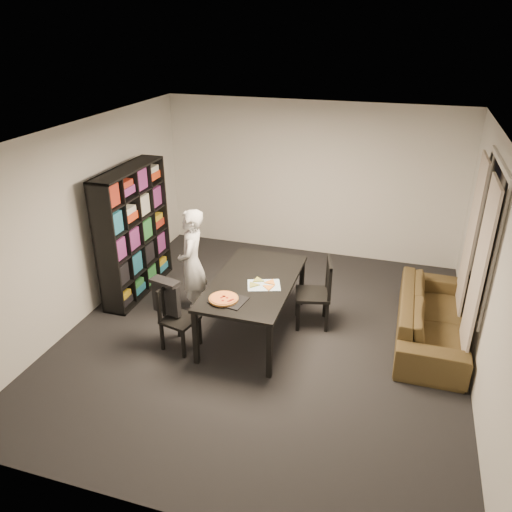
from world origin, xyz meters
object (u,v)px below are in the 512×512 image
(sofa, at_px, (432,318))
(dining_table, at_px, (254,285))
(person, at_px, (192,264))
(pepperoni_pizza, at_px, (224,299))
(chair_right, at_px, (320,289))
(chair_left, at_px, (175,313))
(bookshelf, at_px, (134,232))
(baking_tray, at_px, (229,300))

(sofa, bearing_deg, dining_table, 103.04)
(person, height_order, pepperoni_pizza, person)
(dining_table, height_order, person, person)
(chair_right, height_order, person, person)
(chair_left, xyz_separation_m, pepperoni_pizza, (0.65, 0.02, 0.30))
(bookshelf, distance_m, chair_left, 1.69)
(chair_right, bearing_deg, pepperoni_pizza, -58.11)
(person, xyz_separation_m, pepperoni_pizza, (0.74, -0.76, 0.01))
(bookshelf, distance_m, dining_table, 2.08)
(baking_tray, distance_m, pepperoni_pizza, 0.06)
(pepperoni_pizza, distance_m, sofa, 2.68)
(dining_table, bearing_deg, chair_left, -144.83)
(chair_left, bearing_deg, sofa, -56.95)
(chair_right, height_order, pepperoni_pizza, chair_right)
(chair_left, bearing_deg, person, 19.70)
(bookshelf, xyz_separation_m, dining_table, (1.99, -0.55, -0.27))
(dining_table, distance_m, baking_tray, 0.58)
(chair_right, relative_size, pepperoni_pizza, 2.69)
(dining_table, distance_m, sofa, 2.31)
(pepperoni_pizza, bearing_deg, baking_tray, 16.43)
(bookshelf, relative_size, person, 1.24)
(chair_right, bearing_deg, person, -95.93)
(bookshelf, xyz_separation_m, person, (1.07, -0.37, -0.18))
(person, relative_size, sofa, 0.74)
(baking_tray, xyz_separation_m, sofa, (2.35, 1.07, -0.45))
(person, bearing_deg, baking_tray, 32.67)
(bookshelf, xyz_separation_m, baking_tray, (1.86, -1.11, -0.19))
(bookshelf, height_order, pepperoni_pizza, bookshelf)
(bookshelf, relative_size, pepperoni_pizza, 5.43)
(baking_tray, bearing_deg, person, 136.89)
(person, distance_m, sofa, 3.19)
(bookshelf, height_order, person, bookshelf)
(chair_left, bearing_deg, baking_tray, -74.27)
(sofa, bearing_deg, person, 96.02)
(dining_table, height_order, chair_right, chair_right)
(baking_tray, height_order, pepperoni_pizza, pepperoni_pizza)
(dining_table, height_order, pepperoni_pizza, pepperoni_pizza)
(dining_table, bearing_deg, pepperoni_pizza, -108.28)
(bookshelf, xyz_separation_m, sofa, (4.21, -0.03, -0.65))
(dining_table, height_order, chair_left, chair_left)
(bookshelf, xyz_separation_m, pepperoni_pizza, (1.80, -1.12, -0.17))
(chair_right, xyz_separation_m, baking_tray, (-0.91, -0.98, 0.22))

